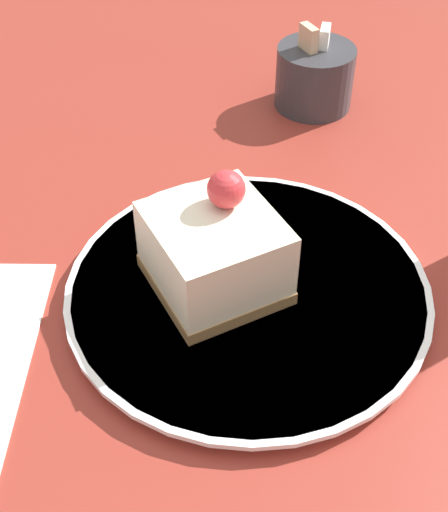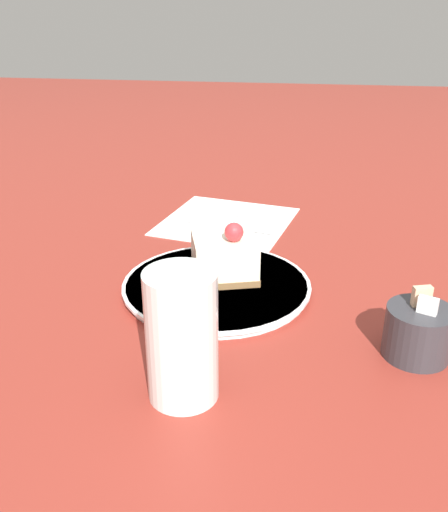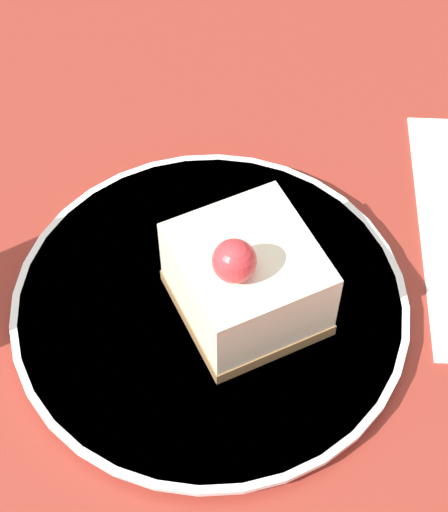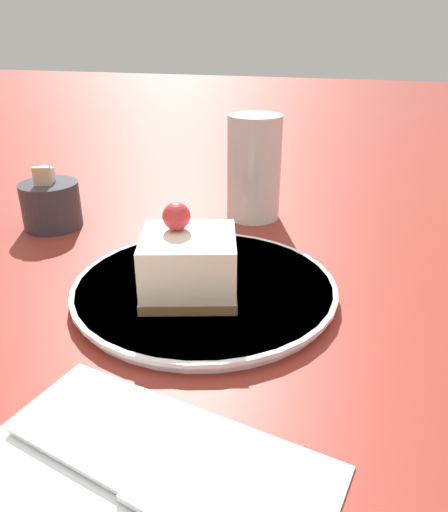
% 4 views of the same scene
% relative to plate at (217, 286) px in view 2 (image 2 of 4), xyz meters
% --- Properties ---
extents(ground_plane, '(4.00, 4.00, 0.00)m').
position_rel_plate_xyz_m(ground_plane, '(0.04, -0.02, -0.01)').
color(ground_plane, maroon).
extents(plate, '(0.25, 0.25, 0.01)m').
position_rel_plate_xyz_m(plate, '(0.00, 0.00, 0.00)').
color(plate, white).
rests_on(plate, ground_plane).
extents(cake_slice, '(0.10, 0.10, 0.08)m').
position_rel_plate_xyz_m(cake_slice, '(-0.02, 0.01, 0.03)').
color(cake_slice, olive).
rests_on(cake_slice, plate).
extents(napkin, '(0.25, 0.25, 0.00)m').
position_rel_plate_xyz_m(napkin, '(-0.25, -0.02, -0.01)').
color(napkin, white).
rests_on(napkin, ground_plane).
extents(fork, '(0.05, 0.15, 0.00)m').
position_rel_plate_xyz_m(fork, '(-0.28, -0.00, -0.00)').
color(fork, silver).
rests_on(fork, napkin).
extents(knife, '(0.06, 0.18, 0.00)m').
position_rel_plate_xyz_m(knife, '(-0.23, -0.04, -0.00)').
color(knife, silver).
rests_on(knife, napkin).
extents(sugar_bowl, '(0.07, 0.07, 0.08)m').
position_rel_plate_xyz_m(sugar_bowl, '(0.11, 0.24, 0.02)').
color(sugar_bowl, '#333338').
rests_on(sugar_bowl, ground_plane).
extents(drinking_glass, '(0.07, 0.07, 0.13)m').
position_rel_plate_xyz_m(drinking_glass, '(0.22, 0.00, 0.06)').
color(drinking_glass, silver).
rests_on(drinking_glass, ground_plane).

